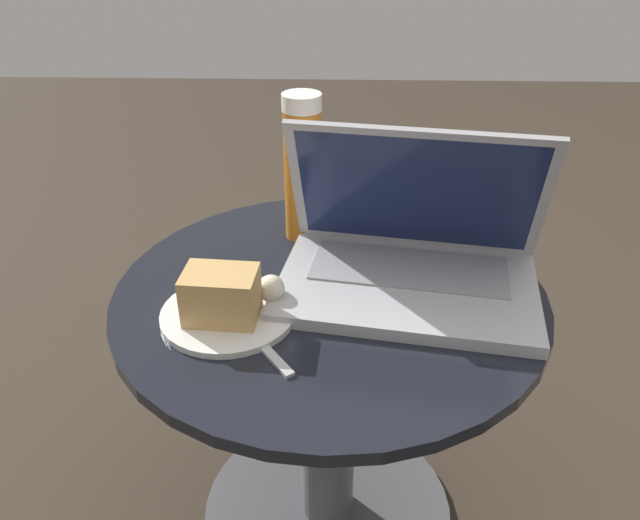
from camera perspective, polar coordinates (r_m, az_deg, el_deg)
name	(u,v)px	position (r m, az deg, el deg)	size (l,w,h in m)	color
ground_plane	(327,510)	(1.22, 0.68, -21.91)	(6.00, 6.00, 0.00)	#382D23
table	(329,382)	(0.99, 0.79, -11.06)	(0.61, 0.61, 0.48)	#515156
laptop	(410,254)	(0.88, 8.23, 0.50)	(0.39, 0.29, 0.23)	#B2B2B7
beer_glass	(303,168)	(0.97, -1.61, 8.39)	(0.06, 0.06, 0.23)	#C6701E
snack_plate	(228,302)	(0.82, -8.45, -3.81)	(0.18, 0.18, 0.08)	silver
fork	(246,328)	(0.81, -6.82, -6.20)	(0.13, 0.16, 0.01)	#B2B2B7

